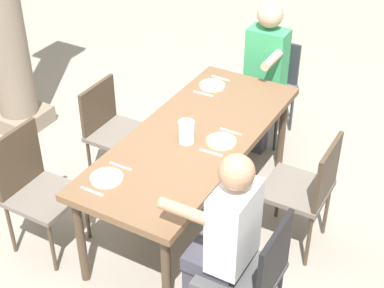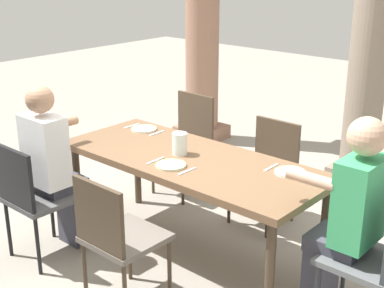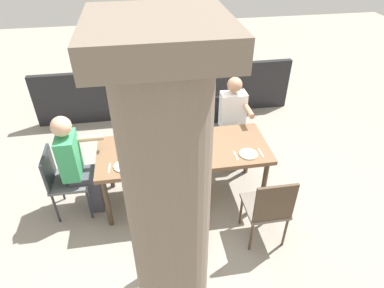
{
  "view_description": "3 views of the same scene",
  "coord_description": "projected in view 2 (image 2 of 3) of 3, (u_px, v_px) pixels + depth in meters",
  "views": [
    {
      "loc": [
        -3.01,
        -1.69,
        3.03
      ],
      "look_at": [
        -0.14,
        -0.07,
        0.79
      ],
      "focal_mm": 54.72,
      "sensor_mm": 36.0,
      "label": 1
    },
    {
      "loc": [
        2.42,
        -2.72,
        2.14
      ],
      "look_at": [
        0.01,
        0.01,
        0.86
      ],
      "focal_mm": 50.8,
      "sensor_mm": 36.0,
      "label": 2
    },
    {
      "loc": [
        0.41,
        3.09,
        3.08
      ],
      "look_at": [
        -0.1,
        0.02,
        0.83
      ],
      "focal_mm": 31.01,
      "sensor_mm": 36.0,
      "label": 3
    }
  ],
  "objects": [
    {
      "name": "spoon_1",
      "position": [
        187.0,
        171.0,
        3.64
      ],
      "size": [
        0.02,
        0.17,
        0.01
      ],
      "primitive_type": "cube",
      "rotation": [
        0.0,
        0.0,
        -0.01
      ],
      "color": "silver",
      "rests_on": "dining_table"
    },
    {
      "name": "fork_2",
      "position": [
        271.0,
        167.0,
        3.71
      ],
      "size": [
        0.02,
        0.17,
        0.01
      ],
      "primitive_type": "cube",
      "rotation": [
        0.0,
        0.0,
        0.04
      ],
      "color": "silver",
      "rests_on": "dining_table"
    },
    {
      "name": "dining_table",
      "position": [
        190.0,
        166.0,
        3.91
      ],
      "size": [
        2.01,
        0.82,
        0.76
      ],
      "color": "brown",
      "rests_on": "ground"
    },
    {
      "name": "chair_west_north",
      "position": [
        187.0,
        138.0,
        5.04
      ],
      "size": [
        0.44,
        0.44,
        0.92
      ],
      "color": "#6A6158",
      "rests_on": "ground"
    },
    {
      "name": "plate_0",
      "position": [
        144.0,
        129.0,
        4.5
      ],
      "size": [
        0.22,
        0.22,
        0.02
      ],
      "color": "white",
      "rests_on": "dining_table"
    },
    {
      "name": "ground_plane",
      "position": [
        190.0,
        251.0,
        4.14
      ],
      "size": [
        16.0,
        16.0,
        0.0
      ],
      "primitive_type": "plane",
      "color": "gray"
    },
    {
      "name": "chair_head_east",
      "position": [
        377.0,
        256.0,
        3.09
      ],
      "size": [
        0.44,
        0.44,
        0.87
      ],
      "color": "#5B5E61",
      "rests_on": "ground"
    },
    {
      "name": "stone_column_centre",
      "position": [
        371.0,
        42.0,
        4.95
      ],
      "size": [
        0.46,
        0.46,
        2.81
      ],
      "color": "gray",
      "rests_on": "ground"
    },
    {
      "name": "chair_mid_south",
      "position": [
        116.0,
        234.0,
        3.3
      ],
      "size": [
        0.44,
        0.44,
        0.9
      ],
      "color": "#6A6158",
      "rests_on": "ground"
    },
    {
      "name": "stone_column_near",
      "position": [
        202.0,
        15.0,
        6.18
      ],
      "size": [
        0.51,
        0.51,
        3.0
      ],
      "color": "#936B56",
      "rests_on": "ground"
    },
    {
      "name": "chair_west_south",
      "position": [
        32.0,
        194.0,
        3.87
      ],
      "size": [
        0.44,
        0.44,
        0.9
      ],
      "color": "#4F4F50",
      "rests_on": "ground"
    },
    {
      "name": "water_pitcher",
      "position": [
        180.0,
        145.0,
        3.93
      ],
      "size": [
        0.11,
        0.11,
        0.16
      ],
      "color": "white",
      "rests_on": "dining_table"
    },
    {
      "name": "plate_2",
      "position": [
        290.0,
        172.0,
        3.61
      ],
      "size": [
        0.21,
        0.21,
        0.02
      ],
      "color": "white",
      "rests_on": "dining_table"
    },
    {
      "name": "chair_mid_north",
      "position": [
        268.0,
        164.0,
        4.48
      ],
      "size": [
        0.44,
        0.44,
        0.85
      ],
      "color": "#6A6158",
      "rests_on": "ground"
    },
    {
      "name": "plate_1",
      "position": [
        171.0,
        165.0,
        3.73
      ],
      "size": [
        0.22,
        0.22,
        0.02
      ],
      "color": "silver",
      "rests_on": "dining_table"
    },
    {
      "name": "spoon_2",
      "position": [
        310.0,
        179.0,
        3.52
      ],
      "size": [
        0.02,
        0.17,
        0.01
      ],
      "primitive_type": "cube",
      "rotation": [
        0.0,
        0.0,
        -0.05
      ],
      "color": "silver",
      "rests_on": "dining_table"
    },
    {
      "name": "fork_0",
      "position": [
        132.0,
        126.0,
        4.59
      ],
      "size": [
        0.02,
        0.17,
        0.01
      ],
      "primitive_type": "cube",
      "rotation": [
        0.0,
        0.0,
        -0.0
      ],
      "color": "silver",
      "rests_on": "dining_table"
    },
    {
      "name": "diner_woman_green",
      "position": [
        348.0,
        215.0,
        3.14
      ],
      "size": [
        0.5,
        0.35,
        1.32
      ],
      "color": "#3F3F4C",
      "rests_on": "ground"
    },
    {
      "name": "diner_man_white",
      "position": [
        54.0,
        164.0,
        3.96
      ],
      "size": [
        0.35,
        0.49,
        1.29
      ],
      "color": "#3F3F4C",
      "rests_on": "ground"
    },
    {
      "name": "fork_1",
      "position": [
        155.0,
        161.0,
        3.83
      ],
      "size": [
        0.02,
        0.17,
        0.01
      ],
      "primitive_type": "cube",
      "rotation": [
        0.0,
        0.0,
        0.02
      ],
      "color": "silver",
      "rests_on": "dining_table"
    },
    {
      "name": "spoon_0",
      "position": [
        157.0,
        133.0,
        4.41
      ],
      "size": [
        0.02,
        0.17,
        0.01
      ],
      "primitive_type": "cube",
      "rotation": [
        0.0,
        0.0,
        0.01
      ],
      "color": "silver",
      "rests_on": "dining_table"
    }
  ]
}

